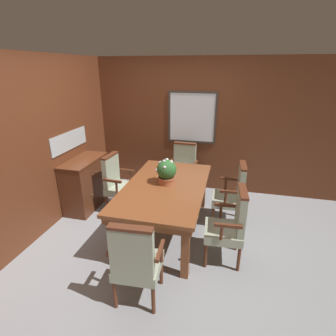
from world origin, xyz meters
The scene contains 11 objects.
ground_plane centered at (0.00, 0.00, 0.00)m, with size 14.00×14.00×0.00m, color gray.
wall_back centered at (0.00, 1.85, 1.23)m, with size 7.20×0.08×2.45m.
wall_left centered at (-1.62, 0.00, 1.22)m, with size 0.08×7.20×2.45m.
dining_table centered at (0.11, 0.21, 0.64)m, with size 1.09×1.88×0.73m.
chair_left_far centered at (-0.80, 0.62, 0.51)m, with size 0.48×0.53×0.97m.
chair_right_near centered at (1.02, -0.20, 0.51)m, with size 0.48×0.52×0.97m.
chair_right_far centered at (1.04, 0.66, 0.51)m, with size 0.47×0.51×0.97m.
chair_head_near centered at (0.14, -1.07, 0.51)m, with size 0.52×0.48×0.97m.
chair_head_far centered at (0.13, 1.50, 0.51)m, with size 0.52×0.47×0.97m.
potted_plant centered at (0.11, 0.28, 0.91)m, with size 0.29×0.28×0.36m.
sideboard_cabinet centered at (-1.38, 0.61, 0.43)m, with size 0.44×0.92×0.85m.
Camera 1 is at (0.93, -2.98, 2.27)m, focal length 28.00 mm.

